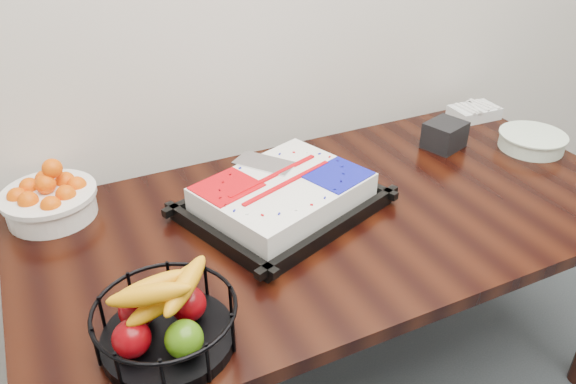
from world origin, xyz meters
name	(u,v)px	position (x,y,z in m)	size (l,w,h in m)	color
table	(339,234)	(0.00, 2.00, 0.66)	(1.80, 0.90, 0.75)	black
cake_tray	(283,197)	(-0.15, 2.07, 0.80)	(0.61, 0.54, 0.10)	black
tangerine_bowl	(48,194)	(-0.75, 2.33, 0.82)	(0.26, 0.26, 0.16)	white
fruit_basket	(166,321)	(-0.59, 1.71, 0.82)	(0.30, 0.30, 0.16)	black
plate_stack	(532,141)	(0.80, 2.05, 0.78)	(0.23, 0.23, 0.06)	white
fork_bag	(474,112)	(0.80, 2.34, 0.78)	(0.18, 0.12, 0.05)	silver
napkin_box	(445,135)	(0.53, 2.19, 0.80)	(0.13, 0.11, 0.09)	black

